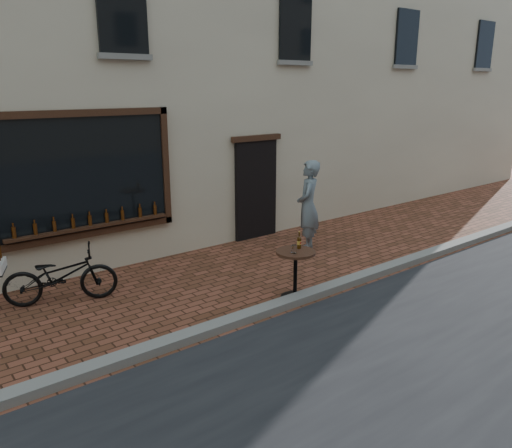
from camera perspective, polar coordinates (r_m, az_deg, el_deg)
ground at (r=7.86m, az=4.57°, el=-9.80°), size 90.00×90.00×0.00m
kerb at (r=7.97m, az=3.60°, el=-8.94°), size 90.00×0.25×0.12m
shop_building at (r=12.78m, az=-16.55°, el=22.32°), size 28.00×6.20×10.00m
cargo_bicycle at (r=8.52m, az=-21.68°, el=-5.47°), size 2.09×1.21×0.97m
bistro_table at (r=8.06m, az=4.55°, el=-4.65°), size 0.64×0.64×1.09m
pedestrian at (r=10.35m, az=5.97°, el=2.02°), size 0.82×0.80×1.91m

